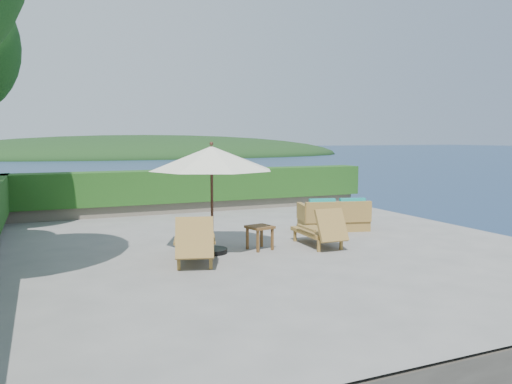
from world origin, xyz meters
name	(u,v)px	position (x,y,z in m)	size (l,w,h in m)	color
ground	(258,246)	(0.00, 0.00, 0.00)	(12.00, 12.00, 0.00)	gray
foundation	(258,314)	(0.00, 0.00, -1.55)	(12.00, 12.00, 3.00)	#524C41
ocean	(258,376)	(0.00, 0.00, -3.00)	(600.00, 600.00, 0.00)	#152542
offshore_island	(148,156)	(25.00, 140.00, -3.00)	(126.00, 57.60, 12.60)	black
planter_wall_far	(189,206)	(0.00, 5.60, 0.18)	(12.00, 0.60, 0.36)	#736A5C
hedge_far	(188,185)	(0.00, 5.60, 0.85)	(12.40, 0.90, 1.00)	#144313
patio_umbrella	(212,159)	(-1.14, -0.27, 1.93)	(2.59, 2.59, 2.29)	black
lounge_left	(195,243)	(-1.70, -0.93, 0.40)	(1.12, 1.78, 0.95)	olive
lounge_right	(320,230)	(1.22, -0.61, 0.37)	(0.74, 1.56, 0.89)	olive
side_table	(260,230)	(-0.11, -0.36, 0.42)	(0.58, 0.58, 0.51)	brown
wicker_loveseat	(334,217)	(2.56, 0.96, 0.33)	(1.89, 1.27, 0.85)	olive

